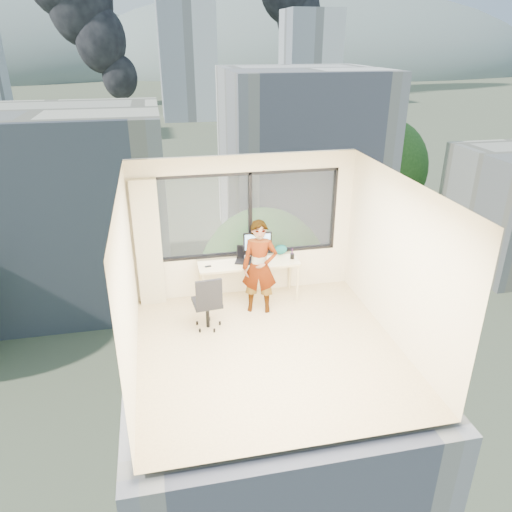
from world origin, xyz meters
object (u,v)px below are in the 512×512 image
object	(u,v)px
monitor	(257,245)
game_console	(252,254)
desk	(249,280)
laptop	(246,256)
person	(260,267)
chair	(207,301)
handbag	(281,250)

from	to	relation	value
monitor	game_console	world-z (taller)	monitor
desk	laptop	distance (m)	0.50
monitor	game_console	size ratio (longest dim) A/B	1.53
monitor	game_console	bearing A→B (deg)	123.98
person	laptop	xyz separation A→B (m)	(-0.16, 0.43, 0.04)
monitor	laptop	world-z (taller)	monitor
chair	monitor	distance (m)	1.47
laptop	person	bearing A→B (deg)	-51.11
game_console	handbag	bearing A→B (deg)	-3.44
laptop	handbag	distance (m)	0.72
chair	handbag	bearing A→B (deg)	28.38
person	monitor	bearing A→B (deg)	97.56
chair	laptop	world-z (taller)	laptop
laptop	handbag	xyz separation A→B (m)	(0.69, 0.20, -0.03)
desk	monitor	bearing A→B (deg)	28.64
handbag	desk	bearing A→B (deg)	-162.98
desk	game_console	xyz separation A→B (m)	(0.11, 0.22, 0.42)
person	handbag	xyz separation A→B (m)	(0.53, 0.63, 0.01)
game_console	desk	bearing A→B (deg)	-117.24
person	handbag	size ratio (longest dim) A/B	6.77
laptop	monitor	bearing A→B (deg)	43.12
monitor	game_console	xyz separation A→B (m)	(-0.07, 0.12, -0.22)
handbag	laptop	bearing A→B (deg)	-163.84
game_console	chair	bearing A→B (deg)	-133.54
monitor	handbag	size ratio (longest dim) A/B	2.10
desk	handbag	world-z (taller)	handbag
person	laptop	world-z (taller)	person
chair	game_console	xyz separation A→B (m)	(0.96, 1.03, 0.30)
monitor	handbag	xyz separation A→B (m)	(0.45, 0.09, -0.16)
game_console	laptop	distance (m)	0.29
person	desk	bearing A→B (deg)	119.91
monitor	laptop	xyz separation A→B (m)	(-0.23, -0.10, -0.14)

